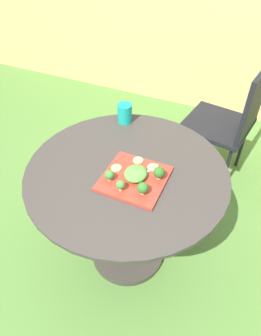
{
  "coord_description": "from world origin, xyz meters",
  "views": [
    {
      "loc": [
        0.44,
        -0.93,
        1.66
      ],
      "look_at": [
        0.03,
        -0.02,
        0.75
      ],
      "focal_mm": 32.15,
      "sensor_mm": 36.0,
      "label": 1
    }
  ],
  "objects_px": {
    "salad_plate": "(134,178)",
    "fork": "(144,174)",
    "patio_chair": "(232,117)",
    "drinking_glass": "(125,114)"
  },
  "relations": [
    {
      "from": "patio_chair",
      "to": "fork",
      "type": "xyz_separation_m",
      "value": [
        -0.26,
        -0.96,
        0.2
      ]
    },
    {
      "from": "drinking_glass",
      "to": "fork",
      "type": "bearing_deg",
      "value": -54.11
    },
    {
      "from": "patio_chair",
      "to": "drinking_glass",
      "type": "relative_size",
      "value": 8.47
    },
    {
      "from": "drinking_glass",
      "to": "fork",
      "type": "height_order",
      "value": "drinking_glass"
    },
    {
      "from": "patio_chair",
      "to": "salad_plate",
      "type": "distance_m",
      "value": 1.06
    },
    {
      "from": "patio_chair",
      "to": "salad_plate",
      "type": "bearing_deg",
      "value": -106.45
    },
    {
      "from": "salad_plate",
      "to": "drinking_glass",
      "type": "xyz_separation_m",
      "value": [
        -0.24,
        0.4,
        0.04
      ]
    },
    {
      "from": "salad_plate",
      "to": "fork",
      "type": "relative_size",
      "value": 1.87
    },
    {
      "from": "patio_chair",
      "to": "salad_plate",
      "type": "relative_size",
      "value": 3.23
    },
    {
      "from": "fork",
      "to": "patio_chair",
      "type": "bearing_deg",
      "value": 74.75
    }
  ]
}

